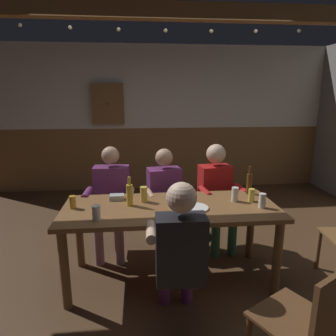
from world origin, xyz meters
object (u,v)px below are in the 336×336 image
(bottle_0, at_px, (130,194))
(bottle_1, at_px, (249,183))
(plate_0, at_px, (194,208))
(person_2, at_px, (217,191))
(dining_table, at_px, (171,217))
(condiment_caddy, at_px, (117,197))
(person_0, at_px, (111,196))
(person_3, at_px, (180,249))
(table_candle, at_px, (174,209))
(pint_glass_2, at_px, (144,194))
(pint_glass_4, at_px, (73,202))
(wall_dart_cabinet, at_px, (108,104))
(pint_glass_0, at_px, (262,201))
(pint_glass_1, at_px, (96,213))
(pint_glass_6, at_px, (235,194))
(person_1, at_px, (166,195))
(pint_glass_3, at_px, (251,195))
(chair_empty_near_right, at_px, (308,325))
(pint_glass_5, at_px, (175,200))

(bottle_0, xyz_separation_m, bottle_1, (1.24, 0.23, 0.01))
(plate_0, distance_m, bottle_0, 0.62)
(person_2, bearing_deg, dining_table, 38.74)
(condiment_caddy, bearing_deg, person_0, 103.65)
(person_3, height_order, table_candle, person_3)
(dining_table, height_order, bottle_0, bottle_0)
(person_2, relative_size, person_3, 1.02)
(person_2, xyz_separation_m, pint_glass_2, (-0.86, -0.49, 0.16))
(person_3, xyz_separation_m, pint_glass_4, (-0.90, 0.67, 0.16))
(person_2, xyz_separation_m, wall_dart_cabinet, (-1.43, 2.28, 0.94))
(plate_0, bearing_deg, pint_glass_0, -3.56)
(condiment_caddy, bearing_deg, pint_glass_4, -152.75)
(person_2, bearing_deg, pint_glass_1, 27.61)
(condiment_caddy, height_order, pint_glass_6, pint_glass_6)
(person_1, height_order, condiment_caddy, person_1)
(pint_glass_4, bearing_deg, pint_glass_1, -48.72)
(table_candle, relative_size, pint_glass_0, 0.58)
(pint_glass_0, relative_size, wall_dart_cabinet, 0.20)
(dining_table, xyz_separation_m, bottle_0, (-0.38, 0.06, 0.22))
(wall_dart_cabinet, bearing_deg, person_0, -84.82)
(bottle_1, distance_m, wall_dart_cabinet, 3.21)
(pint_glass_1, distance_m, pint_glass_3, 1.48)
(table_candle, bearing_deg, pint_glass_2, 129.47)
(table_candle, bearing_deg, pint_glass_3, 15.68)
(dining_table, distance_m, wall_dart_cabinet, 3.18)
(person_3, bearing_deg, pint_glass_0, 32.66)
(chair_empty_near_right, relative_size, pint_glass_6, 6.24)
(chair_empty_near_right, height_order, pint_glass_2, pint_glass_2)
(person_3, relative_size, pint_glass_4, 10.28)
(person_3, bearing_deg, wall_dart_cabinet, 104.35)
(plate_0, bearing_deg, chair_empty_near_right, -67.77)
(plate_0, distance_m, pint_glass_5, 0.20)
(table_candle, bearing_deg, person_0, 128.13)
(pint_glass_4, bearing_deg, condiment_caddy, 27.25)
(person_0, xyz_separation_m, pint_glass_4, (-0.29, -0.59, 0.16))
(person_2, relative_size, bottle_0, 4.41)
(pint_glass_2, bearing_deg, person_2, 29.62)
(pint_glass_5, bearing_deg, wall_dart_cabinet, 106.17)
(person_2, height_order, pint_glass_0, person_2)
(table_candle, xyz_separation_m, bottle_1, (0.85, 0.45, 0.08))
(dining_table, xyz_separation_m, person_0, (-0.61, 0.63, 0.00))
(person_1, distance_m, pint_glass_2, 0.58)
(table_candle, distance_m, pint_glass_5, 0.15)
(pint_glass_0, bearing_deg, plate_0, 176.44)
(dining_table, relative_size, plate_0, 7.79)
(chair_empty_near_right, relative_size, table_candle, 11.00)
(person_1, bearing_deg, pint_glass_3, 135.37)
(person_0, bearing_deg, pint_glass_6, 159.30)
(person_3, xyz_separation_m, plate_0, (0.21, 0.55, 0.11))
(chair_empty_near_right, distance_m, pint_glass_5, 1.42)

